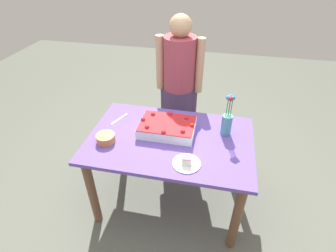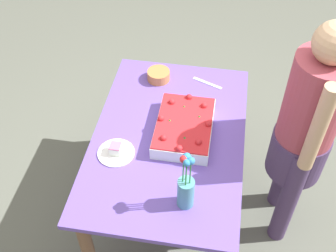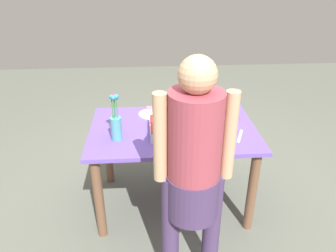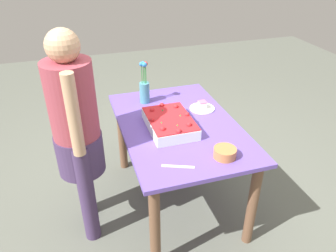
# 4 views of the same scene
# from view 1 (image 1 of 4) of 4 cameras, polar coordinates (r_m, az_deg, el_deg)

# --- Properties ---
(ground_plane) EXTENTS (8.00, 8.00, 0.00)m
(ground_plane) POSITION_cam_1_polar(r_m,az_deg,el_deg) (2.57, 0.37, -15.51)
(ground_plane) COLOR #5B5F55
(dining_table) EXTENTS (1.28, 0.84, 0.73)m
(dining_table) POSITION_cam_1_polar(r_m,az_deg,el_deg) (2.13, 0.43, -5.29)
(dining_table) COLOR #654BAD
(dining_table) RESTS_ON ground_plane
(sheet_cake) EXTENTS (0.44, 0.30, 0.11)m
(sheet_cake) POSITION_cam_1_polar(r_m,az_deg,el_deg) (2.09, -0.18, -0.25)
(sheet_cake) COLOR white
(sheet_cake) RESTS_ON dining_table
(serving_plate_with_slice) EXTENTS (0.20, 0.20, 0.06)m
(serving_plate_with_slice) POSITION_cam_1_polar(r_m,az_deg,el_deg) (1.83, 4.06, -7.86)
(serving_plate_with_slice) COLOR white
(serving_plate_with_slice) RESTS_ON dining_table
(cake_knife) EXTENTS (0.09, 0.19, 0.00)m
(cake_knife) POSITION_cam_1_polar(r_m,az_deg,el_deg) (2.30, -10.54, 1.50)
(cake_knife) COLOR silver
(cake_knife) RESTS_ON dining_table
(flower_vase) EXTENTS (0.08, 0.08, 0.35)m
(flower_vase) POSITION_cam_1_polar(r_m,az_deg,el_deg) (2.08, 12.72, 1.03)
(flower_vase) COLOR teal
(flower_vase) RESTS_ON dining_table
(fruit_bowl) EXTENTS (0.14, 0.14, 0.06)m
(fruit_bowl) POSITION_cam_1_polar(r_m,az_deg,el_deg) (2.06, -13.41, -2.63)
(fruit_bowl) COLOR #BE7640
(fruit_bowl) RESTS_ON dining_table
(person_standing) EXTENTS (0.45, 0.31, 1.49)m
(person_standing) POSITION_cam_1_polar(r_m,az_deg,el_deg) (2.59, 2.43, 9.41)
(person_standing) COLOR #443158
(person_standing) RESTS_ON ground_plane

